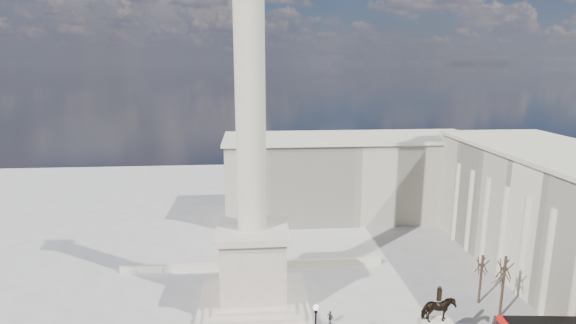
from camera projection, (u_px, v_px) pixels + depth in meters
The scene contains 9 objects.
nelsons_column at pixel (252, 212), 55.71m from camera, with size 14.00×14.00×49.85m.
balustrade_wall at pixel (253, 265), 69.06m from camera, with size 40.00×0.60×1.10m, color #BEB99E.
building_east at pixel (564, 216), 64.94m from camera, with size 19.00×46.00×18.60m.
building_northeast at pixel (349, 176), 92.37m from camera, with size 51.00×17.00×16.60m.
bare_tree_near at pixel (505, 267), 54.43m from camera, with size 1.95×1.95×8.52m.
bare_tree_mid at pixel (482, 264), 58.07m from camera, with size 1.86×1.86×7.04m.
bare_tree_far at pixel (557, 247), 62.84m from camera, with size 1.81×1.81×7.38m.
pedestrian_walking at pixel (495, 322), 53.43m from camera, with size 0.59×0.39×1.62m, color black.
pedestrian_crossing at pixel (330, 318), 54.16m from camera, with size 1.02×0.43×1.74m, color black.
Camera 1 is at (0.10, -48.30, 30.83)m, focal length 28.00 mm.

